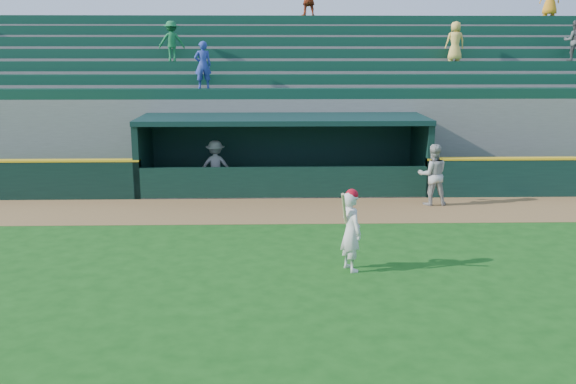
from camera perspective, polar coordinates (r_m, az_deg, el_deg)
name	(u,v)px	position (r m, az deg, el deg)	size (l,w,h in m)	color
ground	(290,266)	(14.08, 0.17, -6.60)	(120.00, 120.00, 0.00)	#154912
warning_track	(285,210)	(18.77, -0.26, -1.65)	(40.00, 3.00, 0.01)	brown
dugout_player_front	(433,175)	(19.76, 12.74, 1.51)	(0.90, 0.70, 1.85)	#A9A9A4
dugout_player_inside	(216,166)	(21.45, -6.46, 2.35)	(1.08, 0.62, 1.67)	#A0A19C
dugout	(283,148)	(21.55, -0.45, 3.89)	(9.40, 2.80, 2.46)	slate
stands	(281,106)	(25.96, -0.60, 7.69)	(34.50, 6.25, 7.62)	slate
batter_at_plate	(351,230)	(13.65, 5.62, -3.35)	(0.62, 0.84, 1.80)	silver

